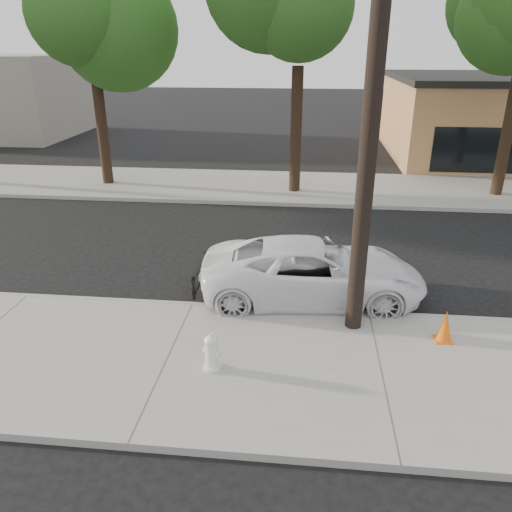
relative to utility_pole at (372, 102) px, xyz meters
name	(u,v)px	position (x,y,z in m)	size (l,w,h in m)	color
ground	(210,271)	(-3.60, 2.70, -4.70)	(120.00, 120.00, 0.00)	black
near_sidewalk	(167,362)	(-3.60, -1.60, -4.62)	(90.00, 4.40, 0.15)	gray
far_sidewalk	(248,186)	(-3.60, 11.20, -4.62)	(90.00, 5.00, 0.15)	gray
curb_near	(193,306)	(-3.60, 0.60, -4.62)	(90.00, 0.12, 0.16)	#9E9B93
utility_pole	(372,102)	(0.00, 0.00, 0.00)	(1.40, 0.34, 9.00)	black
tree_b	(94,29)	(-9.41, 10.76, 1.45)	(4.34, 4.20, 8.45)	black
tree_c	(306,5)	(-1.38, 10.34, 2.21)	(4.96, 4.80, 9.55)	black
police_cruiser	(313,271)	(-0.86, 1.43, -3.97)	(2.40, 5.20, 1.45)	white
fire_hydrant	(212,353)	(-2.68, -1.81, -4.21)	(0.37, 0.34, 0.69)	silver
traffic_cone	(445,326)	(1.76, -0.39, -4.23)	(0.36, 0.36, 0.67)	orange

